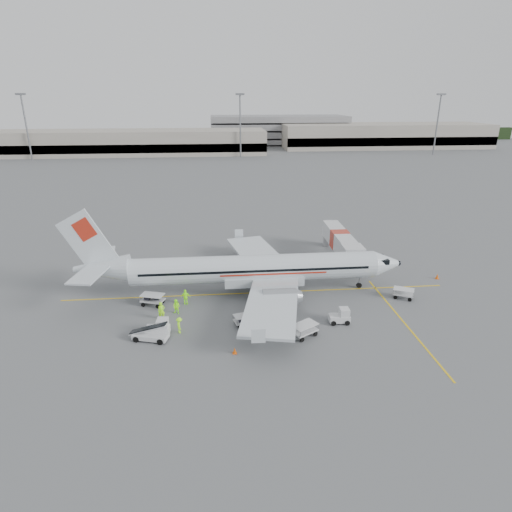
% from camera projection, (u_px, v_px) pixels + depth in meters
% --- Properties ---
extents(ground, '(360.00, 360.00, 0.00)m').
position_uv_depth(ground, '(258.00, 293.00, 49.41)').
color(ground, '#56595B').
extents(stripe_lead, '(44.00, 0.20, 0.01)m').
position_uv_depth(stripe_lead, '(258.00, 293.00, 49.41)').
color(stripe_lead, yellow).
rests_on(stripe_lead, ground).
extents(stripe_cross, '(0.20, 20.00, 0.01)m').
position_uv_depth(stripe_cross, '(403.00, 321.00, 43.16)').
color(stripe_cross, yellow).
rests_on(stripe_cross, ground).
extents(terminal_west, '(110.00, 22.00, 9.00)m').
position_uv_depth(terminal_west, '(123.00, 142.00, 165.58)').
color(terminal_west, gray).
rests_on(terminal_west, ground).
extents(terminal_east, '(90.00, 26.00, 10.00)m').
position_uv_depth(terminal_east, '(384.00, 135.00, 188.90)').
color(terminal_east, gray).
rests_on(terminal_east, ground).
extents(parking_garage, '(62.00, 24.00, 14.00)m').
position_uv_depth(parking_garage, '(278.00, 129.00, 198.30)').
color(parking_garage, slate).
rests_on(parking_garage, ground).
extents(treeline, '(300.00, 3.00, 6.00)m').
position_uv_depth(treeline, '(224.00, 136.00, 211.52)').
color(treeline, black).
rests_on(treeline, ground).
extents(mast_west, '(3.20, 1.20, 22.00)m').
position_uv_depth(mast_west, '(27.00, 128.00, 149.52)').
color(mast_west, slate).
rests_on(mast_west, ground).
extents(mast_center, '(3.20, 1.20, 22.00)m').
position_uv_depth(mast_center, '(240.00, 126.00, 156.00)').
color(mast_center, slate).
rests_on(mast_center, ground).
extents(mast_east, '(3.20, 1.20, 22.00)m').
position_uv_depth(mast_east, '(437.00, 125.00, 162.49)').
color(mast_east, slate).
rests_on(mast_east, ground).
extents(aircraft, '(36.78, 28.86, 10.12)m').
position_uv_depth(aircraft, '(255.00, 251.00, 47.83)').
color(aircraft, silver).
rests_on(aircraft, ground).
extents(jet_bridge, '(3.18, 15.48, 4.05)m').
position_uv_depth(jet_bridge, '(339.00, 245.00, 58.90)').
color(jet_bridge, silver).
rests_on(jet_bridge, ground).
extents(belt_loader, '(4.63, 2.75, 2.35)m').
position_uv_depth(belt_loader, '(150.00, 329.00, 39.48)').
color(belt_loader, silver).
rests_on(belt_loader, ground).
extents(tug_fore, '(2.07, 1.24, 1.57)m').
position_uv_depth(tug_fore, '(339.00, 316.00, 42.63)').
color(tug_fore, silver).
rests_on(tug_fore, ground).
extents(tug_mid, '(2.28, 1.47, 1.67)m').
position_uv_depth(tug_mid, '(273.00, 321.00, 41.51)').
color(tug_mid, silver).
rests_on(tug_mid, ground).
extents(tug_aft, '(2.33, 1.45, 1.72)m').
position_uv_depth(tug_aft, '(157.00, 328.00, 40.29)').
color(tug_aft, silver).
rests_on(tug_aft, ground).
extents(cart_loaded_a, '(2.46, 1.84, 1.14)m').
position_uv_depth(cart_loaded_a, '(245.00, 320.00, 42.23)').
color(cart_loaded_a, silver).
rests_on(cart_loaded_a, ground).
extents(cart_loaded_b, '(2.73, 2.09, 1.26)m').
position_uv_depth(cart_loaded_b, '(153.00, 300.00, 46.32)').
color(cart_loaded_b, silver).
rests_on(cart_loaded_b, ground).
extents(cart_empty_a, '(2.84, 2.52, 1.28)m').
position_uv_depth(cart_empty_a, '(304.00, 330.00, 40.28)').
color(cart_empty_a, silver).
rests_on(cart_empty_a, ground).
extents(cart_empty_b, '(2.55, 2.17, 1.15)m').
position_uv_depth(cart_empty_b, '(403.00, 293.00, 47.91)').
color(cart_empty_b, silver).
rests_on(cart_empty_b, ground).
extents(cone_nose, '(0.42, 0.42, 0.69)m').
position_uv_depth(cone_nose, '(437.00, 276.00, 53.10)').
color(cone_nose, '#E85409').
rests_on(cone_nose, ground).
extents(cone_port, '(0.38, 0.38, 0.62)m').
position_uv_depth(cone_port, '(244.00, 254.00, 60.49)').
color(cone_port, '#E85409').
rests_on(cone_port, ground).
extents(cone_stbd, '(0.38, 0.38, 0.61)m').
position_uv_depth(cone_stbd, '(235.00, 350.00, 37.67)').
color(cone_stbd, '#E85409').
rests_on(cone_stbd, ground).
extents(crew_a, '(0.79, 0.64, 1.90)m').
position_uv_depth(crew_a, '(161.00, 311.00, 43.25)').
color(crew_a, '#99FF17').
rests_on(crew_a, ground).
extents(crew_b, '(0.96, 0.86, 1.62)m').
position_uv_depth(crew_b, '(177.00, 307.00, 44.42)').
color(crew_b, '#99FF17').
rests_on(crew_b, ground).
extents(crew_c, '(0.80, 1.14, 1.60)m').
position_uv_depth(crew_c, '(179.00, 325.00, 40.82)').
color(crew_c, '#99FF17').
rests_on(crew_c, ground).
extents(crew_d, '(1.02, 0.43, 1.74)m').
position_uv_depth(crew_d, '(186.00, 297.00, 46.39)').
color(crew_d, '#99FF17').
rests_on(crew_d, ground).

